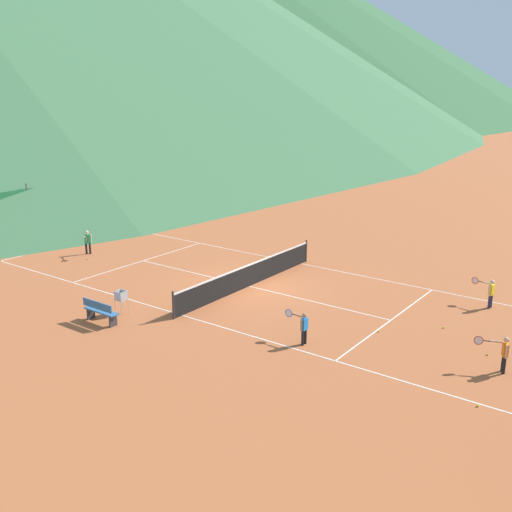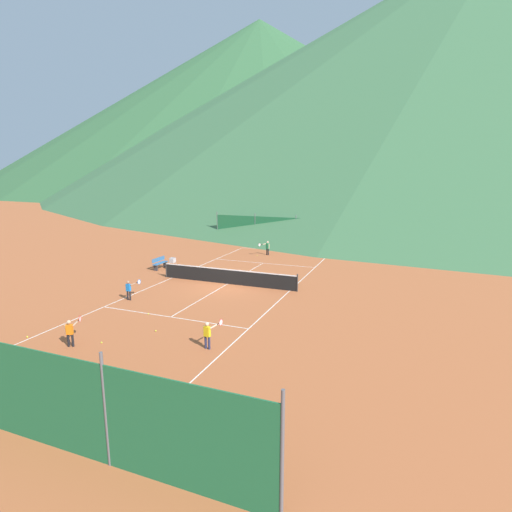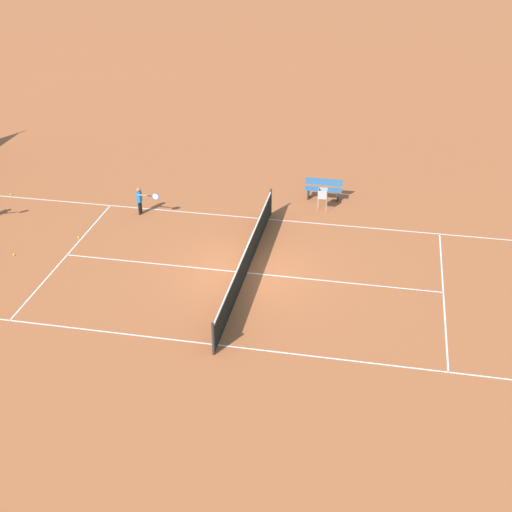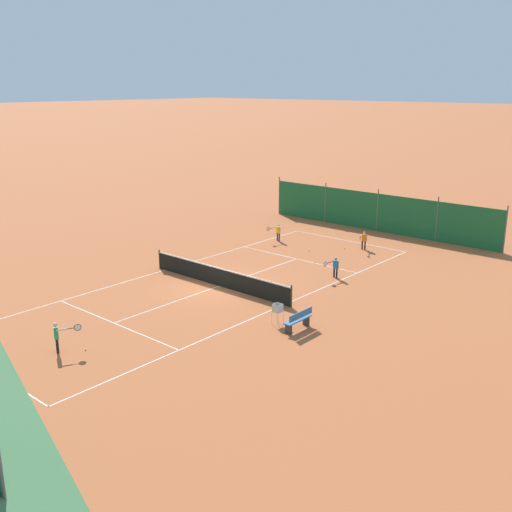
{
  "view_description": "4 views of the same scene",
  "coord_description": "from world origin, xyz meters",
  "px_view_note": "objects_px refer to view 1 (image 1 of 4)",
  "views": [
    {
      "loc": [
        -19.08,
        -14.36,
        8.18
      ],
      "look_at": [
        1.83,
        0.98,
        0.74
      ],
      "focal_mm": 42.0,
      "sensor_mm": 36.0,
      "label": 1
    },
    {
      "loc": [
        10.61,
        -21.97,
        6.84
      ],
      "look_at": [
        1.13,
        2.04,
        1.49
      ],
      "focal_mm": 28.0,
      "sensor_mm": 36.0,
      "label": 2
    },
    {
      "loc": [
        19.99,
        4.22,
        12.12
      ],
      "look_at": [
        0.57,
        0.43,
        1.01
      ],
      "focal_mm": 50.0,
      "sensor_mm": 36.0,
      "label": 3
    },
    {
      "loc": [
        -20.0,
        20.27,
        9.76
      ],
      "look_at": [
        -1.16,
        -1.48,
        1.47
      ],
      "focal_mm": 42.0,
      "sensor_mm": 36.0,
      "label": 4
    }
  ],
  "objects_px": {
    "player_far_service": "(490,291)",
    "courtside_bench": "(100,311)",
    "tennis_ball_far_corner": "(444,327)",
    "ball_hopper": "(121,297)",
    "player_far_baseline": "(503,352)",
    "tennis_ball_alley_right": "(487,354)",
    "tennis_ball_near_corner": "(88,259)",
    "tennis_ball_by_net_left": "(379,331)",
    "tennis_ball_by_net_right": "(478,406)",
    "player_near_service": "(88,241)",
    "player_near_baseline": "(303,326)",
    "tennis_net": "(249,275)"
  },
  "relations": [
    {
      "from": "ball_hopper",
      "to": "player_far_service",
      "type": "bearing_deg",
      "value": -51.08
    },
    {
      "from": "player_near_baseline",
      "to": "ball_hopper",
      "type": "xyz_separation_m",
      "value": [
        -1.69,
        6.83,
        0.01
      ]
    },
    {
      "from": "player_near_service",
      "to": "player_far_baseline",
      "type": "distance_m",
      "value": 20.21
    },
    {
      "from": "tennis_ball_alley_right",
      "to": "player_far_baseline",
      "type": "bearing_deg",
      "value": -145.56
    },
    {
      "from": "tennis_ball_near_corner",
      "to": "ball_hopper",
      "type": "bearing_deg",
      "value": -119.59
    },
    {
      "from": "courtside_bench",
      "to": "tennis_ball_alley_right",
      "type": "bearing_deg",
      "value": -65.5
    },
    {
      "from": "player_far_baseline",
      "to": "tennis_ball_by_net_right",
      "type": "height_order",
      "value": "player_far_baseline"
    },
    {
      "from": "tennis_ball_near_corner",
      "to": "tennis_ball_far_corner",
      "type": "bearing_deg",
      "value": -83.84
    },
    {
      "from": "player_near_baseline",
      "to": "tennis_ball_by_net_left",
      "type": "relative_size",
      "value": 16.6
    },
    {
      "from": "player_far_service",
      "to": "tennis_ball_far_corner",
      "type": "bearing_deg",
      "value": 167.44
    },
    {
      "from": "ball_hopper",
      "to": "tennis_ball_near_corner",
      "type": "bearing_deg",
      "value": 60.41
    },
    {
      "from": "tennis_ball_alley_right",
      "to": "tennis_ball_by_net_left",
      "type": "relative_size",
      "value": 1.0
    },
    {
      "from": "player_near_service",
      "to": "tennis_net",
      "type": "bearing_deg",
      "value": -85.21
    },
    {
      "from": "tennis_ball_far_corner",
      "to": "tennis_ball_by_net_right",
      "type": "distance_m",
      "value": 5.34
    },
    {
      "from": "player_far_service",
      "to": "tennis_ball_far_corner",
      "type": "distance_m",
      "value": 3.13
    },
    {
      "from": "tennis_ball_alley_right",
      "to": "tennis_ball_by_net_right",
      "type": "height_order",
      "value": "same"
    },
    {
      "from": "tennis_ball_near_corner",
      "to": "tennis_ball_by_net_left",
      "type": "bearing_deg",
      "value": -89.27
    },
    {
      "from": "tennis_net",
      "to": "ball_hopper",
      "type": "height_order",
      "value": "tennis_net"
    },
    {
      "from": "player_far_baseline",
      "to": "tennis_ball_by_net_right",
      "type": "xyz_separation_m",
      "value": [
        -2.42,
        -0.06,
        -0.63
      ]
    },
    {
      "from": "tennis_net",
      "to": "courtside_bench",
      "type": "relative_size",
      "value": 6.12
    },
    {
      "from": "tennis_ball_alley_right",
      "to": "tennis_ball_by_net_left",
      "type": "bearing_deg",
      "value": 94.98
    },
    {
      "from": "player_near_baseline",
      "to": "tennis_ball_far_corner",
      "type": "bearing_deg",
      "value": -39.2
    },
    {
      "from": "tennis_ball_alley_right",
      "to": "tennis_ball_by_net_right",
      "type": "xyz_separation_m",
      "value": [
        -3.36,
        -0.7,
        0.0
      ]
    },
    {
      "from": "tennis_net",
      "to": "player_far_service",
      "type": "distance_m",
      "value": 9.49
    },
    {
      "from": "player_far_baseline",
      "to": "tennis_ball_alley_right",
      "type": "relative_size",
      "value": 17.0
    },
    {
      "from": "player_far_baseline",
      "to": "courtside_bench",
      "type": "bearing_deg",
      "value": 109.69
    },
    {
      "from": "tennis_ball_alley_right",
      "to": "tennis_ball_near_corner",
      "type": "distance_m",
      "value": 18.82
    },
    {
      "from": "tennis_ball_far_corner",
      "to": "ball_hopper",
      "type": "bearing_deg",
      "value": 119.47
    },
    {
      "from": "player_near_baseline",
      "to": "player_far_baseline",
      "type": "distance_m",
      "value": 6.05
    },
    {
      "from": "tennis_net",
      "to": "tennis_ball_by_net_left",
      "type": "distance_m",
      "value": 6.64
    },
    {
      "from": "tennis_ball_far_corner",
      "to": "courtside_bench",
      "type": "xyz_separation_m",
      "value": [
        -6.75,
        10.04,
        0.42
      ]
    },
    {
      "from": "tennis_net",
      "to": "player_far_baseline",
      "type": "relative_size",
      "value": 8.18
    },
    {
      "from": "player_far_service",
      "to": "tennis_net",
      "type": "bearing_deg",
      "value": 110.97
    },
    {
      "from": "tennis_ball_near_corner",
      "to": "courtside_bench",
      "type": "distance_m",
      "value": 8.5
    },
    {
      "from": "player_far_service",
      "to": "ball_hopper",
      "type": "distance_m",
      "value": 13.86
    },
    {
      "from": "ball_hopper",
      "to": "tennis_ball_by_net_left",
      "type": "bearing_deg",
      "value": -64.15
    },
    {
      "from": "player_near_service",
      "to": "tennis_ball_by_net_right",
      "type": "height_order",
      "value": "player_near_service"
    },
    {
      "from": "tennis_ball_by_net_left",
      "to": "courtside_bench",
      "type": "relative_size",
      "value": 0.04
    },
    {
      "from": "tennis_net",
      "to": "tennis_ball_alley_right",
      "type": "xyz_separation_m",
      "value": [
        -0.92,
        -10.06,
        -0.47
      ]
    },
    {
      "from": "player_far_service",
      "to": "courtside_bench",
      "type": "bearing_deg",
      "value": 132.3
    },
    {
      "from": "tennis_ball_far_corner",
      "to": "player_near_service",
      "type": "bearing_deg",
      "value": 93.88
    },
    {
      "from": "tennis_ball_alley_right",
      "to": "tennis_ball_by_net_left",
      "type": "height_order",
      "value": "same"
    },
    {
      "from": "tennis_net",
      "to": "tennis_ball_far_corner",
      "type": "xyz_separation_m",
      "value": [
        0.41,
        -8.2,
        -0.47
      ]
    },
    {
      "from": "player_near_baseline",
      "to": "tennis_ball_alley_right",
      "type": "relative_size",
      "value": 16.6
    },
    {
      "from": "player_far_service",
      "to": "tennis_ball_by_net_right",
      "type": "distance_m",
      "value": 7.93
    },
    {
      "from": "tennis_ball_far_corner",
      "to": "tennis_ball_by_net_right",
      "type": "bearing_deg",
      "value": -151.27
    },
    {
      "from": "tennis_net",
      "to": "player_near_baseline",
      "type": "relative_size",
      "value": 8.38
    },
    {
      "from": "player_far_baseline",
      "to": "player_far_service",
      "type": "distance_m",
      "value": 5.56
    },
    {
      "from": "player_near_service",
      "to": "player_far_service",
      "type": "bearing_deg",
      "value": -77.13
    },
    {
      "from": "player_near_service",
      "to": "tennis_ball_alley_right",
      "type": "relative_size",
      "value": 18.14
    }
  ]
}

